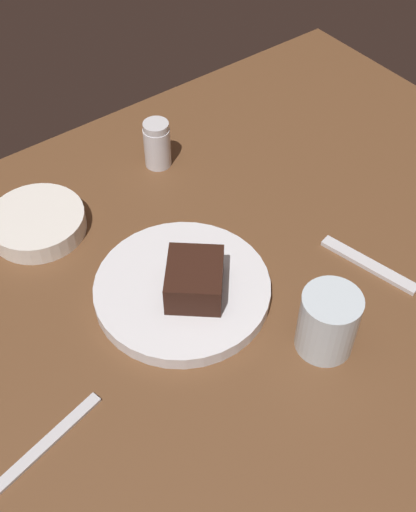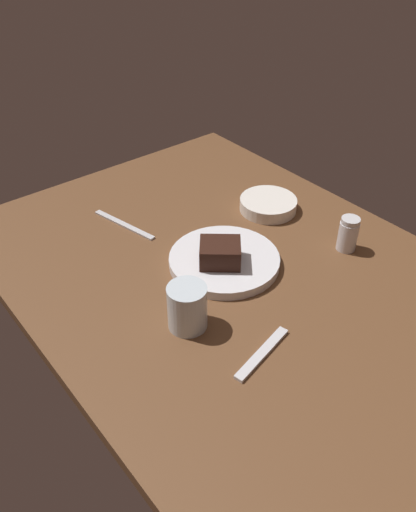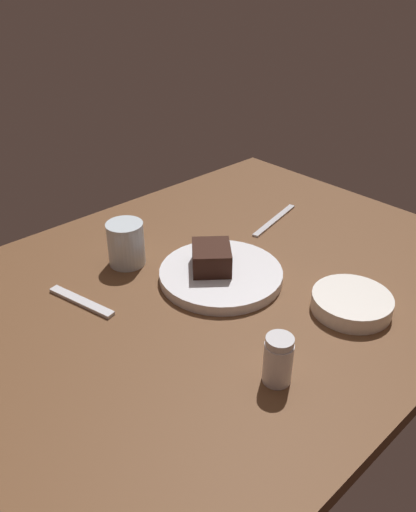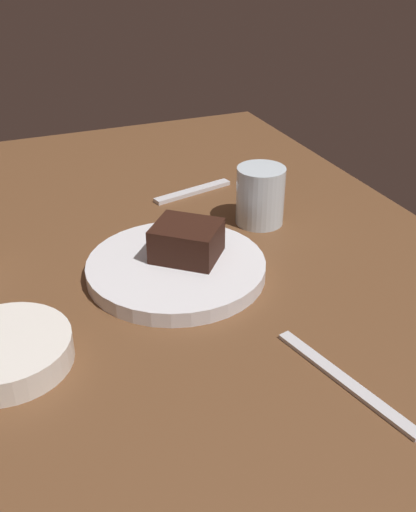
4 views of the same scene
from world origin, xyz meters
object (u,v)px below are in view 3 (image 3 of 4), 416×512
at_px(side_bowl, 352,303).
at_px(water_glass, 126,244).
at_px(butter_knife, 275,220).
at_px(salt_shaker, 278,360).
at_px(chocolate_cake_slice, 211,257).
at_px(dessert_spoon, 81,301).
at_px(dessert_plate, 220,274).

bearing_deg(side_bowl, water_glass, 116.28).
height_order(water_glass, side_bowl, water_glass).
bearing_deg(butter_knife, water_glass, 154.12).
xyz_separation_m(salt_shaker, water_glass, (0.03, 0.43, 0.01)).
height_order(salt_shaker, water_glass, water_glass).
bearing_deg(side_bowl, chocolate_cake_slice, 113.59).
xyz_separation_m(side_bowl, dessert_spoon, (-0.34, 0.35, -0.01)).
bearing_deg(water_glass, dessert_plate, -60.21).
xyz_separation_m(chocolate_cake_slice, butter_knife, (0.27, 0.07, -0.04)).
relative_size(chocolate_cake_slice, water_glass, 0.94).
height_order(dessert_plate, side_bowl, side_bowl).
relative_size(side_bowl, butter_knife, 0.75).
distance_m(salt_shaker, side_bowl, 0.23).
xyz_separation_m(dessert_plate, dessert_spoon, (-0.24, 0.12, -0.01)).
height_order(water_glass, dessert_spoon, water_glass).
xyz_separation_m(dessert_plate, salt_shaker, (-0.13, -0.25, 0.03)).
xyz_separation_m(salt_shaker, butter_knife, (0.40, 0.34, -0.04)).
height_order(chocolate_cake_slice, salt_shaker, salt_shaker).
distance_m(chocolate_cake_slice, butter_knife, 0.29).
relative_size(chocolate_cake_slice, butter_knife, 0.45).
height_order(chocolate_cake_slice, dessert_spoon, chocolate_cake_slice).
distance_m(dessert_plate, chocolate_cake_slice, 0.04).
bearing_deg(side_bowl, dessert_spoon, 134.65).
xyz_separation_m(dessert_plate, water_glass, (-0.10, 0.17, 0.04)).
relative_size(dessert_plate, side_bowl, 1.69).
relative_size(dessert_plate, chocolate_cake_slice, 2.81).
distance_m(dessert_plate, water_glass, 0.20).
bearing_deg(butter_knife, dessert_spoon, 164.05).
bearing_deg(water_glass, side_bowl, -63.72).
height_order(water_glass, butter_knife, water_glass).
xyz_separation_m(dessert_spoon, butter_knife, (0.51, -0.03, -0.00)).
xyz_separation_m(side_bowl, butter_knife, (0.17, 0.32, -0.01)).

